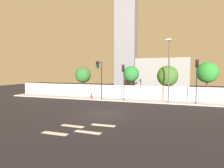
% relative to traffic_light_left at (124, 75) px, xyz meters
% --- Properties ---
extents(ground_plane, '(80.00, 80.00, 0.00)m').
position_rel_traffic_light_left_xyz_m(ground_plane, '(-0.12, -6.95, -3.52)').
color(ground_plane, '#252128').
extents(sidewalk, '(36.00, 2.40, 0.15)m').
position_rel_traffic_light_left_xyz_m(sidewalk, '(-0.12, 1.25, -3.45)').
color(sidewalk, '#B2B2B2').
rests_on(sidewalk, ground).
extents(perimeter_wall, '(36.00, 0.18, 1.80)m').
position_rel_traffic_light_left_xyz_m(perimeter_wall, '(-0.12, 2.54, -2.47)').
color(perimeter_wall, silver).
rests_on(perimeter_wall, sidewalk).
extents(crosswalk_marking, '(4.10, 3.02, 0.01)m').
position_rel_traffic_light_left_xyz_m(crosswalk_marking, '(-0.10, -11.48, -3.52)').
color(crosswalk_marking, silver).
rests_on(crosswalk_marking, ground).
extents(traffic_light_left, '(0.40, 1.35, 4.62)m').
position_rel_traffic_light_left_xyz_m(traffic_light_left, '(0.00, 0.00, 0.00)').
color(traffic_light_left, black).
rests_on(traffic_light_left, sidewalk).
extents(traffic_light_center, '(0.41, 1.30, 5.09)m').
position_rel_traffic_light_left_xyz_m(traffic_light_center, '(-3.33, 0.05, 0.31)').
color(traffic_light_center, black).
rests_on(traffic_light_center, sidewalk).
extents(traffic_light_right, '(0.36, 1.10, 5.10)m').
position_rel_traffic_light_left_xyz_m(traffic_light_right, '(8.52, 0.15, 0.30)').
color(traffic_light_right, black).
rests_on(traffic_light_right, sidewalk).
extents(street_lamp_curbside, '(0.61, 2.13, 7.45)m').
position_rel_traffic_light_left_xyz_m(street_lamp_curbside, '(5.47, 0.53, 1.01)').
color(street_lamp_curbside, '#4C4C51').
rests_on(street_lamp_curbside, sidewalk).
extents(fire_hydrant, '(0.44, 0.26, 0.75)m').
position_rel_traffic_light_left_xyz_m(fire_hydrant, '(-4.74, 0.55, -2.97)').
color(fire_hydrant, red).
rests_on(fire_hydrant, sidewalk).
extents(roadside_tree_leftmost, '(2.50, 2.50, 4.63)m').
position_rel_traffic_light_left_xyz_m(roadside_tree_leftmost, '(-7.52, 3.48, -0.16)').
color(roadside_tree_leftmost, brown).
rests_on(roadside_tree_leftmost, ground).
extents(roadside_tree_midleft, '(2.32, 2.32, 4.73)m').
position_rel_traffic_light_left_xyz_m(roadside_tree_midleft, '(0.26, 3.48, 0.03)').
color(roadside_tree_midleft, brown).
rests_on(roadside_tree_midleft, ground).
extents(roadside_tree_midright, '(2.83, 2.83, 4.74)m').
position_rel_traffic_light_left_xyz_m(roadside_tree_midright, '(5.31, 3.48, -0.22)').
color(roadside_tree_midright, brown).
rests_on(roadside_tree_midright, ground).
extents(roadside_tree_rightmost, '(2.66, 2.66, 5.14)m').
position_rel_traffic_light_left_xyz_m(roadside_tree_rightmost, '(10.18, 3.48, 0.27)').
color(roadside_tree_rightmost, brown).
rests_on(roadside_tree_rightmost, ground).
extents(low_building_distant, '(10.22, 6.00, 6.57)m').
position_rel_traffic_light_left_xyz_m(low_building_distant, '(4.06, 16.54, -0.24)').
color(low_building_distant, gray).
rests_on(low_building_distant, ground).
extents(tower_on_skyline, '(5.78, 5.00, 31.72)m').
position_rel_traffic_light_left_xyz_m(tower_on_skyline, '(-6.49, 28.54, 12.34)').
color(tower_on_skyline, gray).
rests_on(tower_on_skyline, ground).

